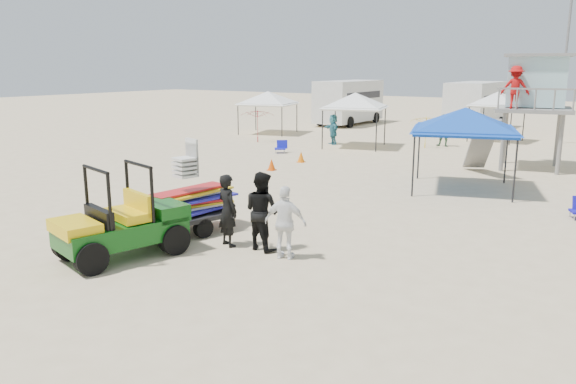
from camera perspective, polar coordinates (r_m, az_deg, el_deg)
The scene contains 20 objects.
ground at distance 12.20m, azimuth -9.94°, elevation -8.27°, with size 140.00×140.00×0.00m, color beige.
utility_cart at distance 13.37m, azimuth -16.84°, elevation -2.33°, with size 2.04×3.04×2.12m.
surf_trailer at distance 14.92m, azimuth -9.89°, elevation -0.78°, with size 1.75×2.55×2.20m.
man_left at distance 13.72m, azimuth -6.15°, elevation -1.87°, with size 0.65×0.43×1.79m, color black.
man_mid at distance 13.38m, azimuth -2.67°, elevation -1.93°, with size 0.92×0.72×1.90m, color black.
man_right at distance 12.74m, azimuth -0.25°, elevation -3.14°, with size 1.00×0.41×1.70m, color white.
lifeguard_tower at distance 26.16m, azimuth 23.74°, elevation 9.85°, with size 3.46×3.46×4.71m.
canopy_blue at distance 20.66m, azimuth 17.59°, elevation 7.80°, with size 4.22×4.22×3.32m.
canopy_white_a at distance 30.73m, azimuth 6.85°, elevation 9.73°, with size 3.71×3.71×3.34m.
canopy_white_b at distance 36.88m, azimuth -2.05°, elevation 9.97°, with size 3.83×3.83×3.13m.
canopy_white_c at distance 35.09m, azimuth 20.60°, elevation 9.30°, with size 2.78×2.78×3.29m.
umbrella_a at distance 32.63m, azimuth -3.15°, elevation 6.73°, with size 2.07×2.11×1.90m, color #AB121E.
umbrella_b at distance 31.07m, azimuth 13.83°, elevation 5.92°, with size 1.88×1.92×1.72m, color yellow.
cone_near at distance 23.78m, azimuth -1.68°, elevation 2.81°, with size 0.34×0.34×0.50m, color #E24B07.
cone_far at distance 25.79m, azimuth 1.33°, elevation 3.59°, with size 0.34×0.34×0.50m, color orange.
beach_chair_a at distance 28.66m, azimuth -0.69°, elevation 4.63°, with size 0.73×0.83×0.64m.
rv_far_left at distance 43.14m, azimuth 6.21°, elevation 9.25°, with size 2.64×6.80×3.25m.
rv_mid_left at distance 41.23m, azimuth 18.48°, elevation 8.53°, with size 2.65×6.50×3.25m.
light_pole_left at distance 35.52m, azimuth 26.24°, elevation 10.89°, with size 0.14×0.14×8.00m, color slate.
distant_beachgoers at distance 29.77m, azimuth 12.59°, elevation 5.67°, with size 15.00×7.82×1.76m.
Camera 1 is at (7.97, -8.17, 4.32)m, focal length 35.00 mm.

